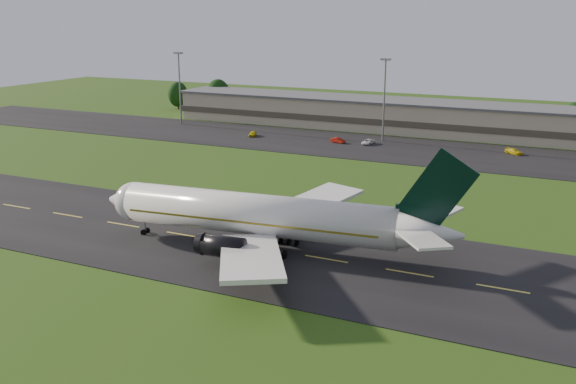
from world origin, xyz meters
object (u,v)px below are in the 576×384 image
at_px(airliner, 263,216).
at_px(service_vehicle_c, 368,142).
at_px(light_mast_centre, 385,90).
at_px(terminal, 406,117).
at_px(service_vehicle_b, 338,140).
at_px(service_vehicle_a, 253,134).
at_px(light_mast_west, 179,80).
at_px(service_vehicle_d, 514,151).

relative_size(airliner, service_vehicle_c, 11.63).
relative_size(light_mast_centre, service_vehicle_c, 4.62).
relative_size(terminal, service_vehicle_b, 37.97).
distance_m(airliner, service_vehicle_a, 82.31).
bearing_deg(service_vehicle_c, terminal, 87.40).
distance_m(light_mast_west, light_mast_centre, 60.00).
bearing_deg(light_mast_centre, light_mast_west, 180.00).
relative_size(light_mast_west, light_mast_centre, 1.00).
bearing_deg(light_mast_west, service_vehicle_b, -7.82).
bearing_deg(service_vehicle_b, airliner, -152.03).
bearing_deg(service_vehicle_c, service_vehicle_a, -168.97).
height_order(light_mast_centre, service_vehicle_d, light_mast_centre).
height_order(airliner, service_vehicle_a, airliner).
xyz_separation_m(terminal, service_vehicle_c, (-3.36, -21.77, -3.28)).
height_order(light_mast_west, light_mast_centre, same).
relative_size(airliner, light_mast_west, 2.52).
bearing_deg(light_mast_centre, service_vehicle_b, -142.80).
distance_m(service_vehicle_b, service_vehicle_c, 7.37).
relative_size(terminal, service_vehicle_c, 32.92).
bearing_deg(terminal, light_mast_centre, -94.95).
bearing_deg(airliner, terminal, 87.66).
distance_m(light_mast_west, service_vehicle_b, 52.67).
bearing_deg(light_mast_centre, airliner, -84.41).
height_order(airliner, service_vehicle_c, airliner).
bearing_deg(service_vehicle_b, service_vehicle_a, 107.77).
bearing_deg(service_vehicle_d, light_mast_centre, 118.26).
xyz_separation_m(service_vehicle_a, service_vehicle_c, (30.38, 2.58, -0.05)).
relative_size(airliner, light_mast_centre, 2.52).
bearing_deg(light_mast_centre, service_vehicle_c, -109.30).
distance_m(terminal, service_vehicle_d, 35.46).
xyz_separation_m(airliner, service_vehicle_c, (-9.77, 74.32, -3.95)).
height_order(airliner, service_vehicle_b, airliner).
bearing_deg(service_vehicle_c, airliner, -76.33).
height_order(service_vehicle_a, service_vehicle_d, service_vehicle_a).
relative_size(airliner, service_vehicle_d, 11.92).
height_order(light_mast_centre, service_vehicle_a, light_mast_centre).
bearing_deg(light_mast_west, airliner, -49.68).
bearing_deg(terminal, service_vehicle_b, -114.59).
bearing_deg(service_vehicle_a, airliner, -77.92).
relative_size(light_mast_west, service_vehicle_b, 5.33).
bearing_deg(light_mast_centre, service_vehicle_a, -165.83).
height_order(light_mast_west, service_vehicle_a, light_mast_west).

